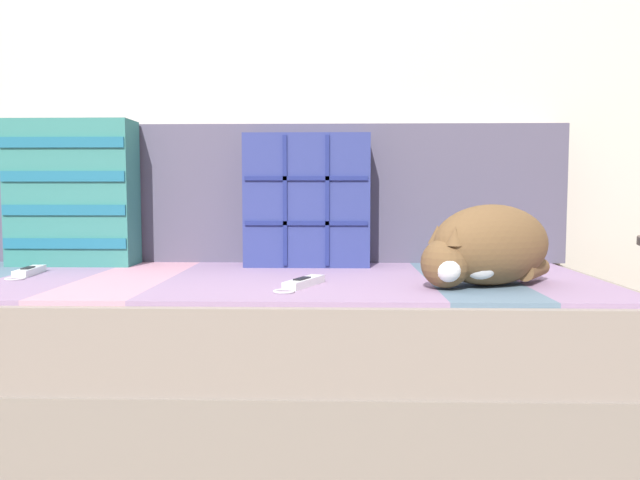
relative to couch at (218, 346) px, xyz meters
The scene contains 8 objects.
ground_plane 0.22m from the couch, 90.00° to the right, with size 14.00×14.00×0.00m, color #7A6651.
couch is the anchor object (origin of this frame).
sofa_backrest 0.55m from the couch, 90.00° to the left, with size 2.05×0.14×0.43m.
throw_pillow_quilted 0.50m from the couch, 43.61° to the left, with size 0.37×0.14×0.39m.
throw_pillow_striped 0.66m from the couch, 155.18° to the left, with size 0.37×0.14×0.43m.
sleeping_cat 0.74m from the couch, 14.17° to the right, with size 0.37×0.32×0.19m.
game_remote_near 0.54m from the couch, behind, with size 0.06×0.20×0.02m.
game_remote_far 0.37m from the couch, 38.99° to the right, with size 0.12×0.20×0.02m.
Camera 1 is at (0.32, -1.52, 0.60)m, focal length 35.00 mm.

